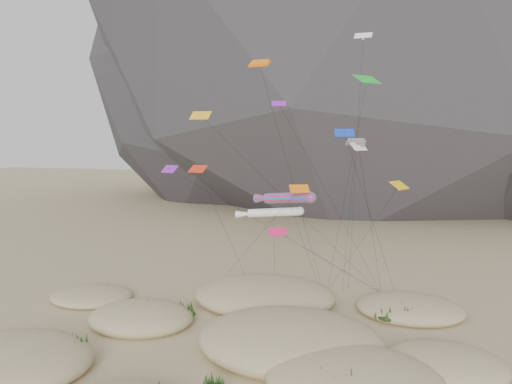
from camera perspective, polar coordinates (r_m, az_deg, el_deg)
ground at (r=45.06m, az=-1.61°, el=-18.57°), size 500.00×500.00×0.00m
dunes at (r=48.46m, az=-1.14°, el=-15.80°), size 48.35×38.30×4.12m
dune_grass at (r=48.37m, az=-1.43°, el=-15.72°), size 42.36×27.11×1.55m
kite_stakes at (r=64.71m, az=5.50°, el=-10.76°), size 22.65×5.54×0.30m
rainbow_tube_kite at (r=48.56m, az=3.41°, el=-0.67°), size 7.01×15.79×13.96m
white_tube_kite at (r=51.07m, az=1.72°, el=-2.37°), size 7.12×14.32×12.03m
orange_parafoil at (r=55.72m, az=0.51°, el=14.07°), size 6.48×12.38×27.44m
multi_parafoil at (r=51.72m, az=11.31°, el=5.32°), size 3.15×10.49×18.92m
delta_kites at (r=51.74m, az=4.65°, el=5.49°), size 27.36×20.59×29.67m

